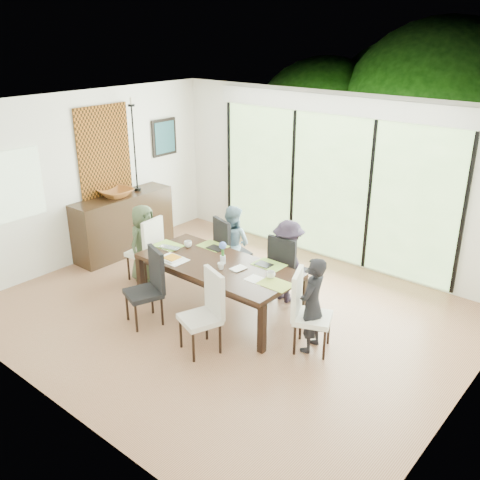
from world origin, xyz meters
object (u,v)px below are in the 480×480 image
Objects in this scene: chair_near_left at (143,288)px; cup_b at (221,266)px; bowl at (116,193)px; table_top at (218,265)px; chair_right_end at (313,312)px; sideboard at (124,224)px; chair_near_right at (200,313)px; chair_far_right at (288,266)px; chair_far_left at (234,248)px; laptop at (168,249)px; person_right_end at (312,305)px; cup_c at (271,275)px; cup_a at (188,244)px; person_far_left at (233,243)px; person_far_right at (288,261)px; vase at (223,259)px; person_left_end at (144,243)px.

cup_b is at bearing 69.95° from chair_near_left.
bowl is (-2.06, 1.24, 0.56)m from chair_near_left.
chair_near_left is (-0.50, -0.87, -0.16)m from table_top.
sideboard is (-4.06, 0.47, -0.00)m from chair_right_end.
chair_near_right is at bearing -60.11° from table_top.
chair_far_right is at bearing 108.04° from chair_near_right.
laptop is (-0.40, -0.95, 0.19)m from chair_far_left.
person_right_end is 0.70m from cup_c.
bowl is at bearing 173.14° from cup_a.
chair_right_end is 1.00× the size of chair_near_right.
person_right_end is at bearing 155.82° from person_far_left.
chair_near_right is at bearing 98.74° from person_far_right.
vase is at bearing 121.75° from person_far_left.
person_far_right is 3.91× the size of laptop.
chair_right_end is 4.09m from sideboard.
sideboard reaches higher than table_top.
vase is at bearing 65.28° from chair_right_end.
cup_b is at bearing 139.93° from chair_far_left.
chair_far_right is 0.85× the size of person_right_end.
chair_far_right is 3.20m from bowl.
cup_b is 2.78m from bowl.
person_right_end reaches higher than table_top.
laptop is (-2.35, -0.10, 0.19)m from chair_right_end.
sideboard is at bearing -104.15° from person_right_end.
chair_near_left is at bearing -31.09° from bowl.
sideboard is at bearing 8.64° from person_far_left.
chair_far_left is 2.15m from sideboard.
bowl is at bearing 18.75° from person_far_right.
chair_far_right is 1.26m from person_right_end.
chair_far_right is (1.00, 0.00, 0.00)m from chair_far_left.
cup_b is (0.60, -0.93, 0.14)m from person_far_left.
chair_right_end is at bearing 4.24° from cup_b.
chair_near_right is at bearing -107.19° from cup_c.
person_left_end is 12.90× the size of cup_b.
chair_far_right reaches higher than table_top.
chair_near_left is at bearing 52.36° from chair_far_right.
chair_far_right is at bearing 108.43° from cup_c.
person_far_left reaches higher than chair_far_left.
vase is at bearing 135.77° from chair_near_right.
chair_right_end reaches higher than sideboard.
cup_b is (0.85, -0.25, -0.00)m from cup_a.
chair_near_left is 1.70m from person_far_left.
chair_near_right is 0.88m from cup_b.
cup_c is (-0.70, 0.10, 0.23)m from chair_right_end.
chair_near_left is 1.31m from person_left_end.
cup_c is 0.21× the size of bowl.
laptop is at bearing -107.51° from person_left_end.
table_top is 1.86× the size of person_left_end.
cup_a is at bearing -87.61° from person_left_end.
cup_a is (-2.18, 0.15, 0.14)m from person_right_end.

